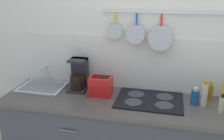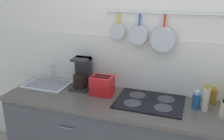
% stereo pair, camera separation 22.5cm
% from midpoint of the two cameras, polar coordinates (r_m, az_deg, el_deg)
% --- Properties ---
extents(wall_back, '(7.20, 0.15, 2.60)m').
position_cam_midpoint_polar(wall_back, '(2.49, 13.89, 2.95)').
color(wall_back, silver).
rests_on(wall_back, ground_plane).
extents(countertop, '(2.90, 0.63, 0.03)m').
position_cam_midpoint_polar(countertop, '(2.30, 12.20, -8.57)').
color(countertop, '#4C4742').
rests_on(countertop, cabinet_base).
extents(sink_basin, '(0.47, 0.35, 0.21)m').
position_cam_midpoint_polar(sink_basin, '(2.76, -12.26, -3.02)').
color(sink_basin, '#B7BABF').
rests_on(sink_basin, countertop).
extents(coffee_maker, '(0.19, 0.22, 0.32)m').
position_cam_midpoint_polar(coffee_maker, '(2.60, -4.41, -1.29)').
color(coffee_maker, '#262628').
rests_on(coffee_maker, countertop).
extents(toaster, '(0.23, 0.15, 0.19)m').
position_cam_midpoint_polar(toaster, '(2.44, 0.35, -3.64)').
color(toaster, red).
rests_on(toaster, countertop).
extents(cooktop, '(0.61, 0.46, 0.01)m').
position_cam_midpoint_polar(cooktop, '(2.36, 11.32, -7.18)').
color(cooktop, black).
rests_on(cooktop, countertop).
extents(bottle_dish_soap, '(0.07, 0.07, 0.16)m').
position_cam_midpoint_polar(bottle_dish_soap, '(2.34, 21.37, -6.58)').
color(bottle_dish_soap, navy).
rests_on(bottle_dish_soap, countertop).
extents(bottle_vinegar, '(0.05, 0.05, 0.24)m').
position_cam_midpoint_polar(bottle_vinegar, '(2.31, 23.33, -6.20)').
color(bottle_vinegar, '#BFB799').
rests_on(bottle_vinegar, countertop).
extents(bottle_sesame_oil, '(0.06, 0.06, 0.18)m').
position_cam_midpoint_polar(bottle_sesame_oil, '(2.47, 24.64, -5.55)').
color(bottle_sesame_oil, '#8C5919').
rests_on(bottle_sesame_oil, countertop).
extents(bottle_olive_oil, '(0.05, 0.05, 0.17)m').
position_cam_midpoint_polar(bottle_olive_oil, '(2.26, 26.68, -8.21)').
color(bottle_olive_oil, '#BFB799').
rests_on(bottle_olive_oil, countertop).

